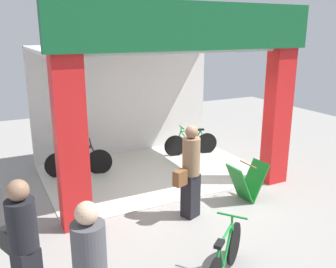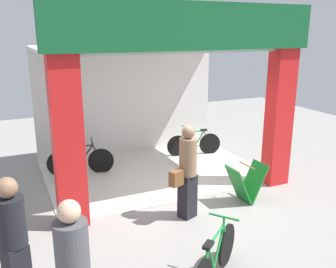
{
  "view_description": "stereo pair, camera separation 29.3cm",
  "coord_description": "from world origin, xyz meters",
  "px_view_note": "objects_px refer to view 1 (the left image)",
  "views": [
    {
      "loc": [
        -3.36,
        -5.78,
        3.24
      ],
      "look_at": [
        0.0,
        0.85,
        1.15
      ],
      "focal_mm": 39.38,
      "sensor_mm": 36.0,
      "label": 1
    },
    {
      "loc": [
        -3.1,
        -5.91,
        3.24
      ],
      "look_at": [
        0.0,
        0.85,
        1.15
      ],
      "focal_mm": 39.38,
      "sensor_mm": 36.0,
      "label": 2
    }
  ],
  "objects_px": {
    "bicycle_inside_1": "(191,143)",
    "bicycle_parked_0": "(225,259)",
    "bicycle_inside_0": "(79,162)",
    "pedestrian_2": "(190,171)",
    "pedestrian_3": "(24,248)",
    "sandwich_board_sign": "(247,182)"
  },
  "relations": [
    {
      "from": "sandwich_board_sign",
      "to": "pedestrian_2",
      "type": "xyz_separation_m",
      "value": [
        -1.34,
        -0.08,
        0.49
      ]
    },
    {
      "from": "bicycle_inside_0",
      "to": "pedestrian_2",
      "type": "relative_size",
      "value": 0.88
    },
    {
      "from": "bicycle_parked_0",
      "to": "pedestrian_3",
      "type": "relative_size",
      "value": 0.72
    },
    {
      "from": "sandwich_board_sign",
      "to": "pedestrian_2",
      "type": "height_order",
      "value": "pedestrian_2"
    },
    {
      "from": "bicycle_inside_1",
      "to": "bicycle_parked_0",
      "type": "distance_m",
      "value": 5.22
    },
    {
      "from": "pedestrian_3",
      "to": "bicycle_inside_1",
      "type": "bearing_deg",
      "value": 42.06
    },
    {
      "from": "sandwich_board_sign",
      "to": "pedestrian_3",
      "type": "distance_m",
      "value": 4.44
    },
    {
      "from": "bicycle_inside_0",
      "to": "bicycle_inside_1",
      "type": "height_order",
      "value": "bicycle_inside_0"
    },
    {
      "from": "bicycle_parked_0",
      "to": "bicycle_inside_1",
      "type": "bearing_deg",
      "value": 64.49
    },
    {
      "from": "pedestrian_2",
      "to": "bicycle_inside_1",
      "type": "bearing_deg",
      "value": 59.25
    },
    {
      "from": "bicycle_inside_1",
      "to": "pedestrian_2",
      "type": "height_order",
      "value": "pedestrian_2"
    },
    {
      "from": "bicycle_inside_0",
      "to": "sandwich_board_sign",
      "type": "distance_m",
      "value": 3.81
    },
    {
      "from": "bicycle_inside_0",
      "to": "pedestrian_3",
      "type": "relative_size",
      "value": 0.87
    },
    {
      "from": "bicycle_inside_1",
      "to": "sandwich_board_sign",
      "type": "xyz_separation_m",
      "value": [
        -0.41,
        -2.86,
        0.06
      ]
    },
    {
      "from": "pedestrian_2",
      "to": "sandwich_board_sign",
      "type": "bearing_deg",
      "value": 3.41
    },
    {
      "from": "bicycle_parked_0",
      "to": "pedestrian_2",
      "type": "bearing_deg",
      "value": 74.3
    },
    {
      "from": "bicycle_inside_0",
      "to": "pedestrian_2",
      "type": "distance_m",
      "value": 3.15
    },
    {
      "from": "bicycle_inside_1",
      "to": "pedestrian_3",
      "type": "height_order",
      "value": "pedestrian_3"
    },
    {
      "from": "bicycle_parked_0",
      "to": "pedestrian_3",
      "type": "xyz_separation_m",
      "value": [
        -2.38,
        0.54,
        0.55
      ]
    },
    {
      "from": "bicycle_inside_0",
      "to": "pedestrian_3",
      "type": "height_order",
      "value": "pedestrian_3"
    },
    {
      "from": "bicycle_inside_1",
      "to": "pedestrian_2",
      "type": "xyz_separation_m",
      "value": [
        -1.75,
        -2.94,
        0.54
      ]
    },
    {
      "from": "pedestrian_2",
      "to": "bicycle_parked_0",
      "type": "bearing_deg",
      "value": -105.7
    }
  ]
}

